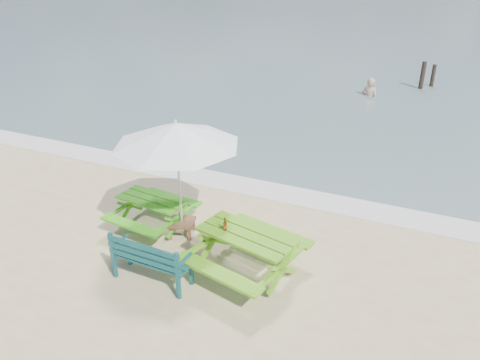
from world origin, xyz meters
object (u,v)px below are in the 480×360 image
at_px(patio_umbrella, 176,134).
at_px(beer_bottle, 225,226).
at_px(side_table, 182,228).
at_px(swimmer, 369,100).
at_px(picnic_table_right, 246,254).
at_px(picnic_table_left, 153,213).
at_px(park_bench, 153,267).

xyz_separation_m(patio_umbrella, beer_bottle, (1.33, -0.67, -1.32)).
xyz_separation_m(side_table, beer_bottle, (1.33, -0.67, 0.76)).
bearing_deg(swimmer, patio_umbrella, -98.06).
xyz_separation_m(picnic_table_right, swimmer, (-0.00, 12.84, -0.60)).
bearing_deg(picnic_table_right, side_table, 160.04).
height_order(picnic_table_left, picnic_table_right, picnic_table_right).
bearing_deg(swimmer, picnic_table_left, -101.37).
xyz_separation_m(picnic_table_right, park_bench, (-1.44, -0.90, -0.13)).
height_order(patio_umbrella, swimmer, patio_umbrella).
distance_m(picnic_table_right, side_table, 1.86).
distance_m(picnic_table_left, swimmer, 12.44).
height_order(picnic_table_left, swimmer, swimmer).
bearing_deg(swimmer, park_bench, -95.97).
distance_m(beer_bottle, swimmer, 12.94).
relative_size(picnic_table_left, park_bench, 1.19).
height_order(side_table, beer_bottle, beer_bottle).
height_order(park_bench, patio_umbrella, patio_umbrella).
height_order(picnic_table_right, side_table, picnic_table_right).
height_order(park_bench, beer_bottle, beer_bottle).
bearing_deg(side_table, picnic_table_left, 178.54).
bearing_deg(park_bench, swimmer, 84.03).
distance_m(park_bench, patio_umbrella, 2.51).
height_order(picnic_table_left, park_bench, park_bench).
xyz_separation_m(park_bench, beer_bottle, (1.04, 0.86, 0.65)).
bearing_deg(picnic_table_left, side_table, -1.46).
xyz_separation_m(picnic_table_left, picnic_table_right, (2.45, -0.65, 0.07)).
relative_size(picnic_table_right, patio_umbrella, 0.74).
relative_size(park_bench, beer_bottle, 5.62).
relative_size(patio_umbrella, beer_bottle, 11.79).
relative_size(beer_bottle, swimmer, 0.14).
relative_size(picnic_table_right, side_table, 3.69).
relative_size(picnic_table_right, swimmer, 1.23).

